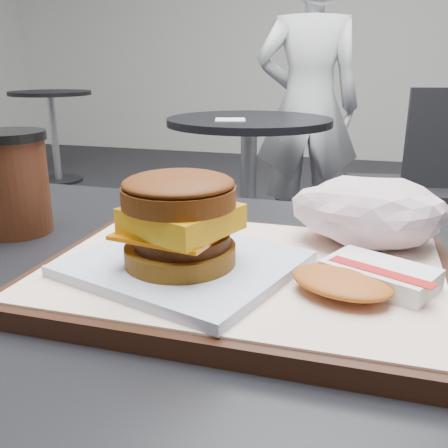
% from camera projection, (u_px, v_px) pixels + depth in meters
% --- Properties ---
extents(customer_table, '(0.80, 0.60, 0.77)m').
position_uv_depth(customer_table, '(205.00, 427.00, 0.56)').
color(customer_table, '#A5A5AA').
rests_on(customer_table, ground).
extents(serving_tray, '(0.38, 0.28, 0.02)m').
position_uv_depth(serving_tray, '(243.00, 275.00, 0.48)').
color(serving_tray, black).
rests_on(serving_tray, customer_table).
extents(breakfast_sandwich, '(0.23, 0.22, 0.09)m').
position_uv_depth(breakfast_sandwich, '(181.00, 231.00, 0.45)').
color(breakfast_sandwich, white).
rests_on(breakfast_sandwich, serving_tray).
extents(hash_brown, '(0.13, 0.12, 0.02)m').
position_uv_depth(hash_brown, '(363.00, 278.00, 0.42)').
color(hash_brown, white).
rests_on(hash_brown, serving_tray).
extents(crumpled_wrapper, '(0.16, 0.12, 0.07)m').
position_uv_depth(crumpled_wrapper, '(369.00, 211.00, 0.52)').
color(crumpled_wrapper, white).
rests_on(crumpled_wrapper, serving_tray).
extents(coffee_cup, '(0.09, 0.09, 0.13)m').
position_uv_depth(coffee_cup, '(13.00, 181.00, 0.61)').
color(coffee_cup, '#401C0F').
rests_on(coffee_cup, customer_table).
extents(neighbor_table, '(0.70, 0.70, 0.75)m').
position_uv_depth(neighbor_table, '(249.00, 164.00, 2.17)').
color(neighbor_table, black).
rests_on(neighbor_table, ground).
extents(napkin, '(0.15, 0.15, 0.00)m').
position_uv_depth(napkin, '(230.00, 120.00, 2.02)').
color(napkin, white).
rests_on(napkin, neighbor_table).
extents(neighbor_chair, '(0.63, 0.49, 0.88)m').
position_uv_depth(neighbor_chair, '(420.00, 179.00, 2.09)').
color(neighbor_chair, '#ABABB0').
rests_on(neighbor_chair, ground).
extents(patron, '(0.61, 0.46, 1.50)m').
position_uv_depth(patron, '(308.00, 107.00, 2.61)').
color(patron, silver).
rests_on(patron, ground).
extents(bg_table_mid, '(0.66, 0.66, 0.75)m').
position_uv_depth(bg_table_mid, '(52.00, 115.00, 4.13)').
color(bg_table_mid, black).
rests_on(bg_table_mid, ground).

